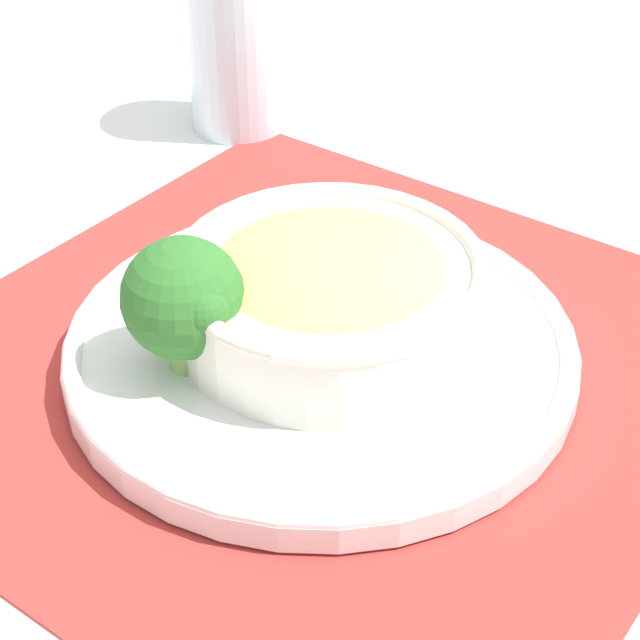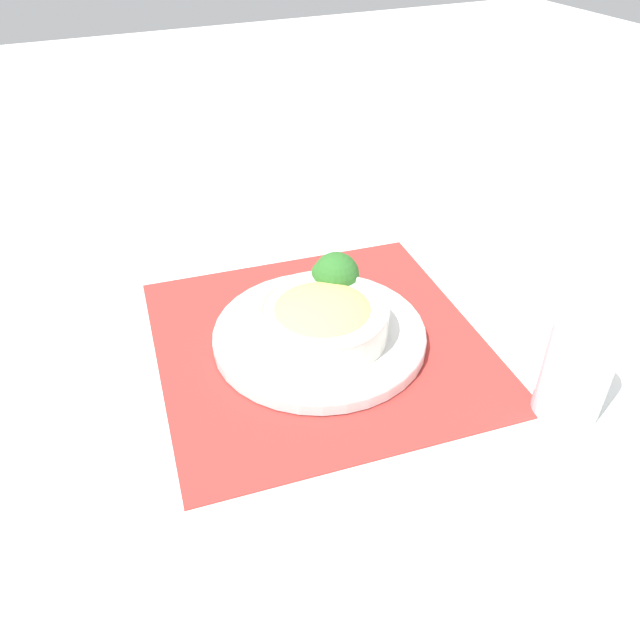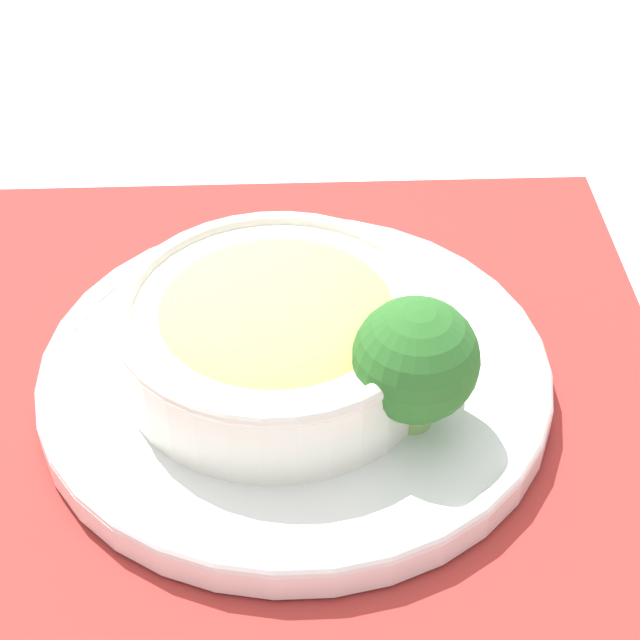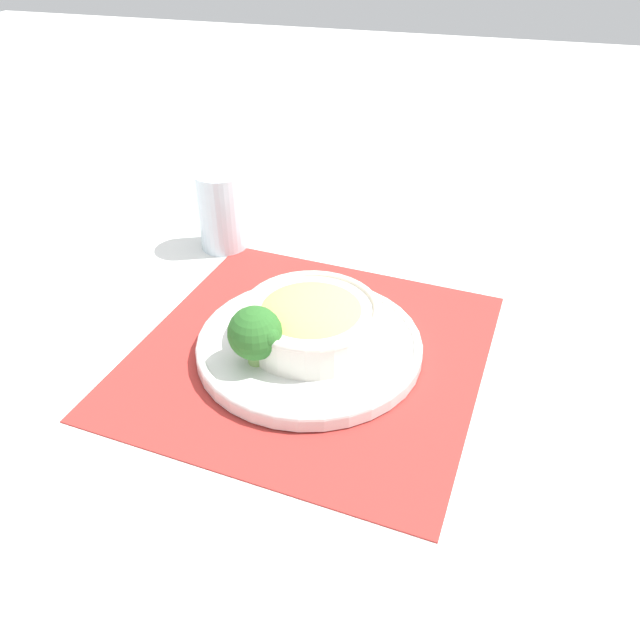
{
  "view_description": "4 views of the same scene",
  "coord_description": "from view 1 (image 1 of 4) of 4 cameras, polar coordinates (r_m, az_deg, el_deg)",
  "views": [
    {
      "loc": [
        -0.24,
        0.41,
        0.38
      ],
      "look_at": [
        -0.01,
        0.01,
        0.04
      ],
      "focal_mm": 60.0,
      "sensor_mm": 36.0,
      "label": 1
    },
    {
      "loc": [
        -0.27,
        -0.61,
        0.53
      ],
      "look_at": [
        -0.01,
        -0.01,
        0.05
      ],
      "focal_mm": 35.0,
      "sensor_mm": 36.0,
      "label": 2
    },
    {
      "loc": [
        0.44,
        -0.05,
        0.43
      ],
      "look_at": [
        -0.02,
        0.02,
        0.04
      ],
      "focal_mm": 60.0,
      "sensor_mm": 36.0,
      "label": 3
    },
    {
      "loc": [
        -0.18,
        0.6,
        0.51
      ],
      "look_at": [
        -0.01,
        -0.02,
        0.04
      ],
      "focal_mm": 35.0,
      "sensor_mm": 36.0,
      "label": 4
    }
  ],
  "objects": [
    {
      "name": "water_glass",
      "position": [
        0.86,
        -4.43,
        13.77
      ],
      "size": [
        0.08,
        0.08,
        0.13
      ],
      "color": "silver",
      "rests_on": "ground_plane"
    },
    {
      "name": "carrot_slice_near",
      "position": [
        0.55,
        1.46,
        -4.35
      ],
      "size": [
        0.04,
        0.04,
        0.01
      ],
      "color": "orange",
      "rests_on": "plate"
    },
    {
      "name": "broccoli_floret",
      "position": [
        0.56,
        -7.29,
        1.11
      ],
      "size": [
        0.07,
        0.07,
        0.08
      ],
      "color": "#84AD5B",
      "rests_on": "plate"
    },
    {
      "name": "bowl",
      "position": [
        0.59,
        0.36,
        1.76
      ],
      "size": [
        0.17,
        0.17,
        0.06
      ],
      "color": "silver",
      "rests_on": "plate"
    },
    {
      "name": "ground_plane",
      "position": [
        0.61,
        0.04,
        -2.51
      ],
      "size": [
        4.0,
        4.0,
        0.0
      ],
      "primitive_type": "plane",
      "color": "white"
    },
    {
      "name": "carrot_slice_middle",
      "position": [
        0.56,
        3.38,
        -3.79
      ],
      "size": [
        0.04,
        0.04,
        0.01
      ],
      "color": "orange",
      "rests_on": "plate"
    },
    {
      "name": "plate",
      "position": [
        0.6,
        0.04,
        -1.37
      ],
      "size": [
        0.29,
        0.29,
        0.02
      ],
      "color": "white",
      "rests_on": "placemat"
    },
    {
      "name": "placemat",
      "position": [
        0.61,
        0.04,
        -2.36
      ],
      "size": [
        0.47,
        0.48,
        0.0
      ],
      "color": "#B2332D",
      "rests_on": "ground_plane"
    }
  ]
}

